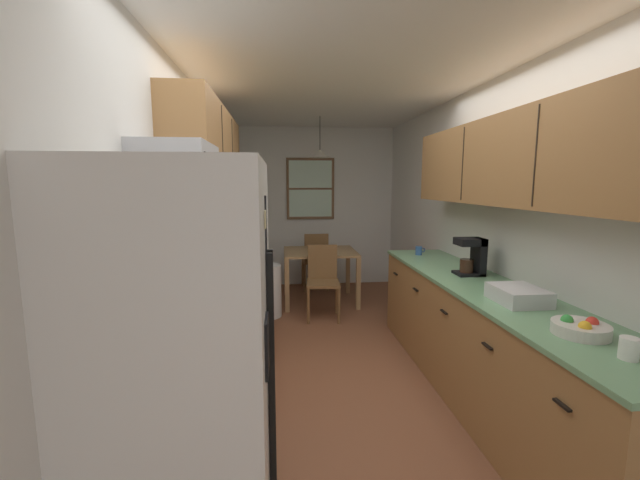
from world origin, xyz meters
TOP-DOWN VIEW (x-y plane):
  - ground_plane at (0.00, 1.00)m, footprint 12.00×12.00m
  - wall_left at (-1.35, 1.00)m, footprint 0.10×9.00m
  - wall_right at (1.35, 1.00)m, footprint 0.10×9.00m
  - wall_back at (0.00, 3.65)m, footprint 4.40×0.10m
  - ceiling_slab at (0.00, 1.00)m, footprint 4.40×9.00m
  - refrigerator at (-0.95, -1.19)m, footprint 0.73×0.80m
  - stove_range at (-0.99, -0.45)m, footprint 0.66×0.63m
  - microwave_over_range at (-1.11, -0.45)m, footprint 0.39×0.57m
  - counter_left at (-1.00, 0.81)m, footprint 0.64×1.91m
  - upper_cabinets_left at (-1.14, 0.76)m, footprint 0.33×1.99m
  - counter_right at (1.00, -0.03)m, footprint 0.64×3.19m
  - upper_cabinets_right at (1.14, -0.08)m, footprint 0.33×2.87m
  - dining_table at (0.01, 2.58)m, footprint 0.99×0.87m
  - dining_chair_near at (-0.02, 1.94)m, footprint 0.43×0.43m
  - dining_chair_far at (0.00, 3.23)m, footprint 0.41×0.41m
  - pendant_light at (0.01, 2.58)m, footprint 0.29×0.29m
  - back_window at (-0.05, 3.58)m, footprint 0.77×0.05m
  - trash_bin at (-0.70, 2.04)m, footprint 0.33×0.33m
  - storage_canister at (-1.00, 0.17)m, footprint 0.12×0.12m
  - dish_towel at (-0.64, -0.30)m, footprint 0.02×0.16m
  - coffee_maker at (1.07, 0.30)m, footprint 0.22×0.18m
  - mug_by_coffeemaker at (0.98, -1.31)m, footprint 0.11×0.08m
  - mug_spare at (0.95, 1.25)m, footprint 0.11×0.07m
  - fruit_bowl at (0.98, -1.02)m, footprint 0.27×0.27m
  - dish_rack at (0.99, -0.47)m, footprint 0.28×0.34m

SIDE VIEW (x-z plane):
  - ground_plane at x=0.00m, z-range 0.00..0.00m
  - trash_bin at x=-0.70m, z-range 0.00..0.66m
  - counter_right at x=1.00m, z-range 0.00..0.90m
  - counter_left at x=-1.00m, z-range 0.00..0.90m
  - stove_range at x=-0.99m, z-range -0.08..1.02m
  - dish_towel at x=-0.64m, z-range 0.38..0.62m
  - dining_chair_near at x=-0.02m, z-range 0.05..0.95m
  - dining_chair_far at x=0.00m, z-range 0.05..0.95m
  - dining_table at x=0.01m, z-range 0.26..1.00m
  - refrigerator at x=-0.95m, z-range 0.00..1.76m
  - fruit_bowl at x=0.98m, z-range 0.89..0.98m
  - mug_spare at x=0.95m, z-range 0.90..0.99m
  - mug_by_coffeemaker at x=0.98m, z-range 0.90..1.00m
  - dish_rack at x=0.99m, z-range 0.90..1.00m
  - storage_canister at x=-1.00m, z-range 0.90..1.09m
  - coffee_maker at x=1.07m, z-range 0.91..1.22m
  - wall_left at x=-1.35m, z-range 0.00..2.55m
  - wall_right at x=1.35m, z-range 0.00..2.55m
  - wall_back at x=0.00m, z-range 0.00..2.55m
  - back_window at x=-0.05m, z-range 1.09..2.07m
  - microwave_over_range at x=-1.11m, z-range 1.53..1.89m
  - upper_cabinets_right at x=1.14m, z-range 1.50..2.15m
  - upper_cabinets_left at x=-1.14m, z-range 1.55..2.29m
  - pendant_light at x=0.01m, z-range 1.79..2.33m
  - ceiling_slab at x=0.00m, z-range 2.55..2.63m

